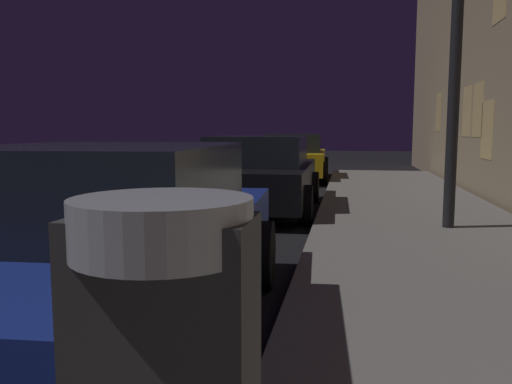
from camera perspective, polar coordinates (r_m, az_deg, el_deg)
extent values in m
cube|color=#333333|center=(0.59, -10.03, -17.32)|extent=(0.19, 0.11, 0.30)
cylinder|color=#999EA5|center=(0.54, -10.33, -3.73)|extent=(0.19, 0.19, 0.06)
cube|color=black|center=(0.59, -15.34, -13.05)|extent=(0.01, 0.08, 0.11)
cube|color=navy|center=(3.94, -14.97, -7.48)|extent=(2.05, 4.36, 0.64)
cube|color=#1E2328|center=(3.64, -16.51, 0.60)|extent=(1.70, 2.16, 0.56)
cylinder|color=black|center=(5.53, -18.63, -6.06)|extent=(0.26, 0.67, 0.66)
cylinder|color=black|center=(5.03, 0.62, -6.95)|extent=(0.26, 0.67, 0.66)
cube|color=black|center=(9.82, 0.47, 1.19)|extent=(1.97, 4.41, 0.64)
cube|color=#1E2328|center=(9.64, 0.34, 4.54)|extent=(1.70, 2.25, 0.56)
cylinder|color=black|center=(11.34, -3.26, 0.71)|extent=(0.23, 0.66, 0.66)
cylinder|color=black|center=(11.10, 6.37, 0.55)|extent=(0.23, 0.66, 0.66)
cylinder|color=black|center=(8.73, -7.04, -1.14)|extent=(0.23, 0.66, 0.66)
cylinder|color=black|center=(8.41, 5.51, -1.43)|extent=(0.23, 0.66, 0.66)
cube|color=gold|center=(16.23, 4.33, 3.38)|extent=(1.96, 4.50, 0.64)
cube|color=#1E2328|center=(15.99, 4.29, 5.41)|extent=(1.67, 2.27, 0.56)
cylinder|color=black|center=(17.70, 1.66, 2.89)|extent=(0.24, 0.67, 0.66)
cylinder|color=black|center=(17.58, 7.62, 2.81)|extent=(0.24, 0.67, 0.66)
cylinder|color=black|center=(14.97, 0.44, 2.19)|extent=(0.24, 0.67, 0.66)
cylinder|color=black|center=(14.83, 7.49, 2.09)|extent=(0.24, 0.67, 0.66)
cylinder|color=black|center=(7.91, 21.32, 15.94)|extent=(0.16, 0.16, 5.39)
cube|color=#F2D17F|center=(11.67, 24.32, 6.28)|extent=(0.06, 0.90, 1.20)
cube|color=#F2D17F|center=(13.56, 22.42, 8.23)|extent=(0.06, 0.90, 1.20)
cube|color=#F2D17F|center=(12.52, 23.45, 8.34)|extent=(0.06, 0.90, 1.20)
cube|color=#F2D17F|center=(17.58, 19.61, 8.25)|extent=(0.06, 0.90, 1.20)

